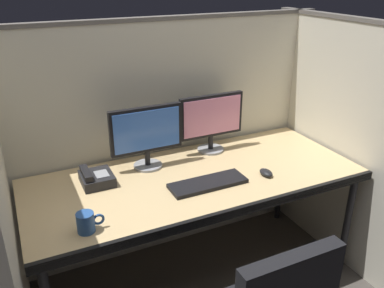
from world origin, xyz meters
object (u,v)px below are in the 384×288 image
Objects in this scene: monitor_right at (211,119)px; coffee_mug at (86,222)px; desk at (197,185)px; computer_mouse at (266,173)px; keyboard_main at (208,183)px; monitor_left at (146,133)px; desk_phone at (96,178)px.

coffee_mug is at bearing -149.55° from monitor_right.
computer_mouse reaches higher than desk.
monitor_right is at bearing 49.93° from desk.
keyboard_main is (-0.23, -0.40, -0.20)m from monitor_right.
desk_phone is (-0.33, -0.07, -0.18)m from monitor_left.
desk is 0.41m from monitor_left.
desk is 4.42× the size of keyboard_main.
desk_phone is (-0.90, 0.32, 0.02)m from computer_mouse.
coffee_mug is at bearing -174.67° from computer_mouse.
desk_phone is at bearing 162.20° from desk.
keyboard_main is at bearing -57.99° from monitor_left.
coffee_mug reaches higher than desk.
monitor_left is at bearing 122.01° from keyboard_main.
monitor_right is at bearing 5.90° from monitor_left.
keyboard_main reaches higher than desk.
desk_phone is at bearing -171.39° from monitor_right.
computer_mouse is 0.76× the size of coffee_mug.
monitor_right is at bearing 60.14° from keyboard_main.
computer_mouse is at bearing -74.24° from monitor_right.
monitor_left is at bearing -174.10° from monitor_right.
desk is 0.72m from coffee_mug.
desk_phone is (0.14, 0.42, -0.01)m from coffee_mug.
monitor_left is at bearing 12.28° from desk_phone.
desk_phone reaches higher than computer_mouse.
desk_phone reaches higher than keyboard_main.
computer_mouse is (0.35, -0.04, 0.01)m from keyboard_main.
coffee_mug is 0.44m from desk_phone.
desk is at bearing 20.36° from coffee_mug.
monitor_right is at bearing 8.61° from desk_phone.
keyboard_main is (0.01, -0.11, 0.06)m from desk.
computer_mouse is 0.96m from desk_phone.
monitor_right is (0.45, 0.05, 0.00)m from monitor_left.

